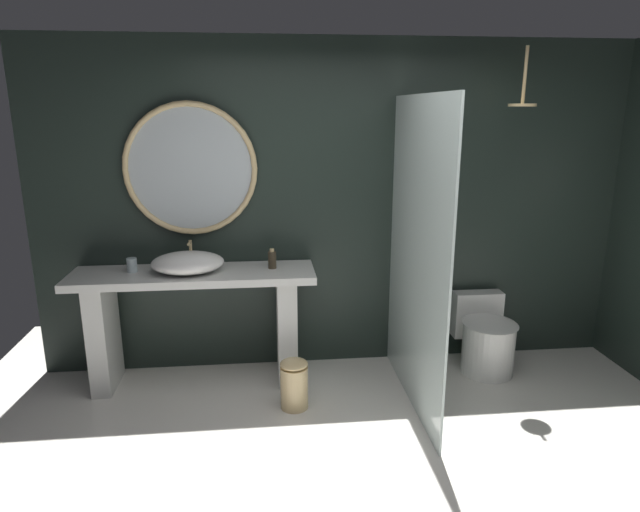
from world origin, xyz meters
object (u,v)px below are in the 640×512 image
Objects in this scene: toilet at (485,339)px; rain_shower_head at (523,98)px; soap_dispenser at (272,259)px; round_wall_mirror at (191,169)px; tumbler_cup at (132,265)px; waste_bin at (294,384)px; vessel_sink at (188,263)px.

rain_shower_head is at bearing -37.19° from toilet.
rain_shower_head reaches higher than toilet.
soap_dispenser reaches higher than toilet.
round_wall_mirror is 2.43× the size of rain_shower_head.
soap_dispenser is 0.15× the size of round_wall_mirror.
round_wall_mirror is (0.45, 0.19, 0.68)m from tumbler_cup.
tumbler_cup is 0.11× the size of round_wall_mirror.
soap_dispenser is at bearing 177.78° from toilet.
toilet is 1.65m from waste_bin.
soap_dispenser is 0.94m from waste_bin.
tumbler_cup is at bearing -157.18° from round_wall_mirror.
toilet is at bearing -2.22° from soap_dispenser.
waste_bin is (0.75, -0.47, -0.78)m from vessel_sink.
vessel_sink is 0.53× the size of round_wall_mirror.
rain_shower_head reaches higher than soap_dispenser.
round_wall_mirror is 2.48m from rain_shower_head.
toilet is at bearing -1.60° from tumbler_cup.
soap_dispenser reaches higher than waste_bin.
vessel_sink is at bearing -176.18° from soap_dispenser.
soap_dispenser reaches higher than tumbler_cup.
rain_shower_head is 1.89m from toilet.
vessel_sink is 0.90× the size of toilet.
toilet is at bearing 15.58° from waste_bin.
tumbler_cup is at bearing 156.05° from waste_bin.
rain_shower_head reaches higher than tumbler_cup.
vessel_sink is 0.70m from round_wall_mirror.
waste_bin is at bearing -167.61° from rain_shower_head.
toilet is (2.34, -0.02, -0.71)m from vessel_sink.
round_wall_mirror reaches higher than tumbler_cup.
toilet is (2.31, -0.27, -1.37)m from round_wall_mirror.
tumbler_cup is at bearing 172.89° from vessel_sink.
rain_shower_head reaches higher than waste_bin.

